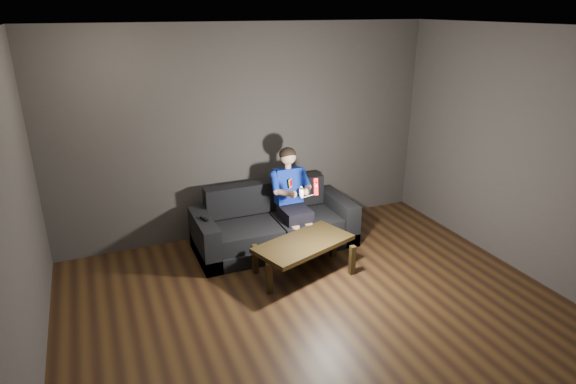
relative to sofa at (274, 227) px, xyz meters
name	(u,v)px	position (x,y,z in m)	size (l,w,h in m)	color
floor	(338,334)	(-0.11, -1.90, -0.25)	(5.00, 5.00, 0.00)	black
back_wall	(248,133)	(-0.11, 0.60, 1.10)	(5.00, 0.04, 2.70)	#393632
left_wall	(3,257)	(-2.61, -1.90, 1.10)	(0.04, 5.00, 2.70)	#393632
right_wall	(558,165)	(2.39, -1.90, 1.10)	(0.04, 5.00, 2.70)	#393632
ceiling	(351,30)	(-0.11, -1.90, 2.45)	(5.00, 5.00, 0.02)	silver
sofa	(274,227)	(0.00, 0.00, 0.00)	(1.99, 0.86, 0.77)	black
child	(292,192)	(0.23, -0.04, 0.46)	(0.50, 0.61, 1.22)	black
wii_remote_red	(316,187)	(0.32, -0.51, 0.68)	(0.06, 0.08, 0.20)	red
nunchuk_white	(301,192)	(0.14, -0.51, 0.64)	(0.06, 0.09, 0.15)	silver
wii_remote_black	(204,219)	(-0.90, -0.07, 0.30)	(0.07, 0.14, 0.03)	black
coffee_table	(304,246)	(0.06, -0.78, 0.10)	(1.23, 0.88, 0.40)	black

